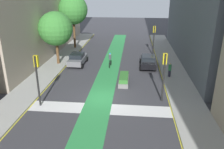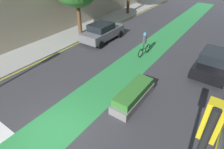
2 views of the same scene
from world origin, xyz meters
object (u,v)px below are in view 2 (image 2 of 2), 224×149
car_black_right_far (214,62)px  car_grey_left_far (102,32)px  median_planter (133,95)px  cyclist_in_lane (144,43)px

car_black_right_far → car_grey_left_far: same height
car_grey_left_far → median_planter: (6.34, -5.57, -0.40)m
car_grey_left_far → cyclist_in_lane: cyclist_in_lane is taller
cyclist_in_lane → median_planter: 5.52m
car_black_right_far → median_planter: size_ratio=1.37×
cyclist_in_lane → car_grey_left_far: bearing=174.0°
cyclist_in_lane → median_planter: cyclist_in_lane is taller
car_grey_left_far → median_planter: size_ratio=1.36×
car_black_right_far → median_planter: car_black_right_far is taller
car_black_right_far → cyclist_in_lane: cyclist_in_lane is taller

